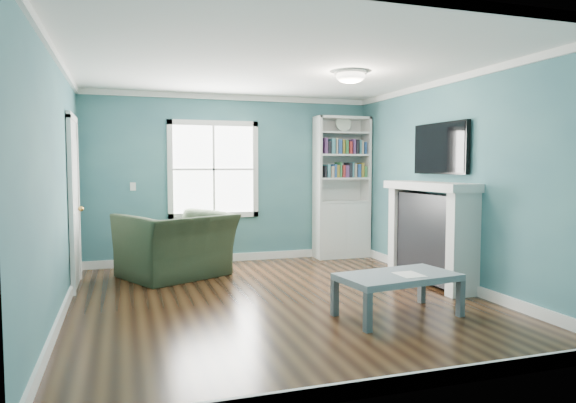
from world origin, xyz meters
name	(u,v)px	position (x,y,z in m)	size (l,w,h in m)	color
floor	(279,300)	(0.00, 0.00, 0.00)	(5.00, 5.00, 0.00)	black
room_walls	(279,159)	(0.00, 0.00, 1.58)	(5.00, 5.00, 5.00)	#305C6B
trim	(279,190)	(0.00, 0.00, 1.24)	(4.50, 5.00, 2.60)	white
window	(214,169)	(-0.30, 2.49, 1.45)	(1.40, 0.06, 1.50)	white
bookshelf	(341,201)	(1.77, 2.30, 0.92)	(0.90, 0.35, 2.31)	silver
fireplace	(431,234)	(2.08, 0.20, 0.64)	(0.44, 1.58, 1.30)	black
tv	(440,148)	(2.20, 0.20, 1.72)	(0.06, 1.10, 0.65)	black
door	(74,201)	(-2.22, 1.40, 1.07)	(0.12, 0.98, 2.17)	silver
ceiling_fixture	(351,76)	(0.90, 0.10, 2.55)	(0.38, 0.38, 0.15)	white
light_switch	(133,187)	(-1.50, 2.48, 1.20)	(0.08, 0.01, 0.12)	white
recliner	(176,234)	(-0.97, 1.60, 0.58)	(1.33, 0.87, 1.16)	black
coffee_table	(398,279)	(0.95, -0.94, 0.37)	(1.26, 0.80, 0.43)	#475055
paper_sheet	(409,275)	(1.04, -1.01, 0.43)	(0.23, 0.30, 0.00)	white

